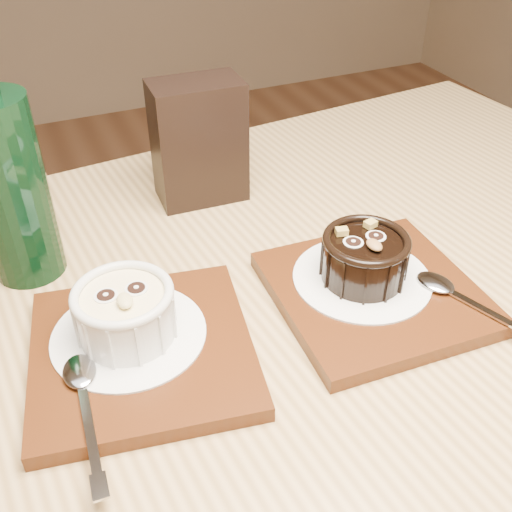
{
  "coord_description": "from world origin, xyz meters",
  "views": [
    {
      "loc": [
        -0.16,
        -0.16,
        1.12
      ],
      "look_at": [
        0.01,
        0.21,
        0.81
      ],
      "focal_mm": 42.0,
      "sensor_mm": 36.0,
      "label": 1
    }
  ],
  "objects_px": {
    "ramekin_white": "(125,311)",
    "condiment_stand": "(199,142)",
    "ramekin_dark": "(365,256)",
    "tray_left": "(143,352)",
    "tray_right": "(374,292)",
    "table": "(257,423)",
    "green_bottle": "(9,183)"
  },
  "relations": [
    {
      "from": "ramekin_white",
      "to": "condiment_stand",
      "type": "height_order",
      "value": "condiment_stand"
    },
    {
      "from": "ramekin_dark",
      "to": "condiment_stand",
      "type": "distance_m",
      "value": 0.24
    },
    {
      "from": "tray_left",
      "to": "tray_right",
      "type": "distance_m",
      "value": 0.22
    },
    {
      "from": "table",
      "to": "tray_left",
      "type": "xyz_separation_m",
      "value": [
        -0.09,
        0.03,
        0.1
      ]
    },
    {
      "from": "ramekin_dark",
      "to": "green_bottle",
      "type": "distance_m",
      "value": 0.33
    },
    {
      "from": "condiment_stand",
      "to": "green_bottle",
      "type": "relative_size",
      "value": 0.55
    },
    {
      "from": "green_bottle",
      "to": "condiment_stand",
      "type": "bearing_deg",
      "value": 18.12
    },
    {
      "from": "ramekin_white",
      "to": "ramekin_dark",
      "type": "bearing_deg",
      "value": -1.63
    },
    {
      "from": "condiment_stand",
      "to": "green_bottle",
      "type": "xyz_separation_m",
      "value": [
        -0.2,
        -0.07,
        0.03
      ]
    },
    {
      "from": "condiment_stand",
      "to": "ramekin_white",
      "type": "bearing_deg",
      "value": -123.06
    },
    {
      "from": "ramekin_dark",
      "to": "tray_right",
      "type": "bearing_deg",
      "value": -69.95
    },
    {
      "from": "tray_right",
      "to": "green_bottle",
      "type": "distance_m",
      "value": 0.35
    },
    {
      "from": "ramekin_white",
      "to": "condiment_stand",
      "type": "bearing_deg",
      "value": 58.74
    },
    {
      "from": "tray_left",
      "to": "ramekin_white",
      "type": "xyz_separation_m",
      "value": [
        -0.01,
        0.02,
        0.04
      ]
    },
    {
      "from": "ramekin_white",
      "to": "tray_right",
      "type": "relative_size",
      "value": 0.46
    },
    {
      "from": "ramekin_dark",
      "to": "condiment_stand",
      "type": "relative_size",
      "value": 0.57
    },
    {
      "from": "ramekin_white",
      "to": "table",
      "type": "bearing_deg",
      "value": -26.26
    },
    {
      "from": "condiment_stand",
      "to": "ramekin_dark",
      "type": "bearing_deg",
      "value": -70.71
    },
    {
      "from": "table",
      "to": "tray_left",
      "type": "height_order",
      "value": "tray_left"
    },
    {
      "from": "ramekin_dark",
      "to": "green_bottle",
      "type": "height_order",
      "value": "green_bottle"
    },
    {
      "from": "tray_right",
      "to": "ramekin_dark",
      "type": "relative_size",
      "value": 2.24
    },
    {
      "from": "condiment_stand",
      "to": "tray_right",
      "type": "bearing_deg",
      "value": -70.67
    },
    {
      "from": "tray_left",
      "to": "tray_right",
      "type": "bearing_deg",
      "value": -3.16
    },
    {
      "from": "tray_left",
      "to": "ramekin_white",
      "type": "height_order",
      "value": "ramekin_white"
    },
    {
      "from": "tray_left",
      "to": "ramekin_dark",
      "type": "distance_m",
      "value": 0.22
    },
    {
      "from": "condiment_stand",
      "to": "green_bottle",
      "type": "bearing_deg",
      "value": -161.88
    },
    {
      "from": "condiment_stand",
      "to": "tray_left",
      "type": "bearing_deg",
      "value": -120.03
    },
    {
      "from": "tray_left",
      "to": "tray_right",
      "type": "relative_size",
      "value": 1.0
    },
    {
      "from": "table",
      "to": "tray_right",
      "type": "relative_size",
      "value": 7.07
    },
    {
      "from": "table",
      "to": "green_bottle",
      "type": "distance_m",
      "value": 0.32
    },
    {
      "from": "ramekin_dark",
      "to": "condiment_stand",
      "type": "height_order",
      "value": "condiment_stand"
    },
    {
      "from": "tray_right",
      "to": "green_bottle",
      "type": "xyz_separation_m",
      "value": [
        -0.29,
        0.18,
        0.09
      ]
    }
  ]
}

